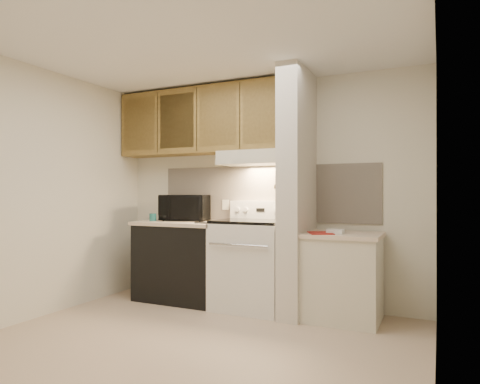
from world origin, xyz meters
The scene contains 50 objects.
floor centered at (0.00, 0.00, 0.00)m, with size 3.60×3.60×0.00m, color tan.
ceiling centered at (0.00, 0.00, 2.50)m, with size 3.60×3.60×0.00m, color white.
wall_back centered at (0.00, 1.50, 1.25)m, with size 3.60×0.02×2.50m, color beige.
wall_left centered at (-1.80, 0.00, 1.25)m, with size 0.02×3.00×2.50m, color beige.
wall_right centered at (1.80, 0.00, 1.25)m, with size 0.02×3.00×2.50m, color beige.
backsplash centered at (0.00, 1.49, 1.24)m, with size 2.60×0.02×0.63m, color beige.
range_body centered at (0.00, 1.16, 0.46)m, with size 0.76×0.65×0.92m, color silver.
oven_window centered at (0.00, 0.84, 0.50)m, with size 0.50×0.01×0.30m, color black.
oven_handle centered at (0.00, 0.80, 0.72)m, with size 0.02×0.02×0.65m, color silver.
cooktop centered at (0.00, 1.16, 0.94)m, with size 0.74×0.64×0.03m, color black.
range_backguard centered at (0.00, 1.44, 1.05)m, with size 0.76×0.08×0.20m, color silver.
range_display centered at (0.00, 1.40, 1.05)m, with size 0.10×0.01×0.04m, color black.
range_knob_left_outer centered at (-0.28, 1.40, 1.05)m, with size 0.05×0.05×0.02m, color silver.
range_knob_left_inner centered at (-0.18, 1.40, 1.05)m, with size 0.05×0.05×0.02m, color silver.
range_knob_right_inner centered at (0.18, 1.40, 1.05)m, with size 0.05×0.05×0.02m, color silver.
range_knob_right_outer centered at (0.28, 1.40, 1.05)m, with size 0.05×0.05×0.02m, color silver.
dishwasher_front centered at (-0.88, 1.17, 0.43)m, with size 1.00×0.63×0.87m, color black.
left_countertop centered at (-0.88, 1.17, 0.89)m, with size 1.04×0.67×0.04m, color beige.
spoon_rest centered at (-0.48, 0.97, 0.92)m, with size 0.20×0.06×0.01m, color black.
teal_jar centered at (-1.23, 1.06, 0.95)m, with size 0.08×0.08×0.09m, color #1F615F.
outlet centered at (-0.48, 1.48, 1.10)m, with size 0.08×0.01×0.12m, color beige.
microwave centered at (-0.93, 1.31, 1.06)m, with size 0.56×0.38×0.31m, color black.
partition_pillar centered at (0.51, 1.15, 1.25)m, with size 0.22×0.70×2.50m, color beige.
pillar_trim centered at (0.39, 1.15, 1.30)m, with size 0.01×0.70×0.04m, color olive.
knife_strip centered at (0.39, 1.10, 1.32)m, with size 0.02×0.42×0.04m, color black.
knife_blade_a centered at (0.38, 0.93, 1.22)m, with size 0.01×0.04×0.16m, color silver.
knife_handle_a centered at (0.38, 0.94, 1.37)m, with size 0.02×0.02×0.10m, color black.
knife_blade_b centered at (0.38, 1.02, 1.21)m, with size 0.01×0.04×0.18m, color silver.
knife_handle_b centered at (0.38, 1.03, 1.37)m, with size 0.02×0.02×0.10m, color black.
knife_blade_c centered at (0.38, 1.10, 1.20)m, with size 0.01×0.04×0.20m, color silver.
knife_handle_c centered at (0.38, 1.10, 1.37)m, with size 0.02×0.02×0.10m, color black.
knife_blade_d centered at (0.38, 1.18, 1.22)m, with size 0.01×0.04×0.16m, color silver.
knife_handle_d centered at (0.38, 1.19, 1.37)m, with size 0.02×0.02×0.10m, color black.
knife_blade_e centered at (0.38, 1.25, 1.21)m, with size 0.01×0.04×0.18m, color silver.
knife_handle_e centered at (0.38, 1.25, 1.37)m, with size 0.02×0.02×0.10m, color black.
oven_mitt centered at (0.38, 1.32, 1.17)m, with size 0.03×0.11×0.27m, color slate.
right_cab_base centered at (0.97, 1.15, 0.40)m, with size 0.70×0.60×0.81m, color beige.
right_countertop centered at (0.97, 1.15, 0.83)m, with size 0.74×0.64×0.04m, color beige.
red_folder centered at (0.79, 1.00, 0.85)m, with size 0.22×0.29×0.01m, color maroon.
white_box centered at (0.92, 1.05, 0.87)m, with size 0.15×0.10×0.04m, color white.
range_hood centered at (0.00, 1.28, 1.62)m, with size 0.78×0.44×0.15m, color beige.
hood_lip centered at (0.00, 1.07, 1.58)m, with size 0.78×0.04×0.06m, color beige.
upper_cabinets centered at (-0.69, 1.32, 2.08)m, with size 2.18×0.33×0.77m, color olive.
cab_door_a centered at (-1.51, 1.17, 2.08)m, with size 0.46×0.01×0.63m, color olive.
cab_gap_a centered at (-1.23, 1.16, 2.08)m, with size 0.01×0.01×0.73m, color black.
cab_door_b centered at (-0.96, 1.17, 2.08)m, with size 0.46×0.01×0.63m, color olive.
cab_gap_b centered at (-0.69, 1.16, 2.08)m, with size 0.01×0.01×0.73m, color black.
cab_door_c centered at (-0.42, 1.17, 2.08)m, with size 0.46×0.01×0.63m, color olive.
cab_gap_c centered at (-0.14, 1.16, 2.08)m, with size 0.01×0.01×0.73m, color black.
cab_door_d centered at (0.13, 1.17, 2.08)m, with size 0.46×0.01×0.63m, color olive.
Camera 1 is at (1.83, -3.05, 1.24)m, focal length 32.00 mm.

